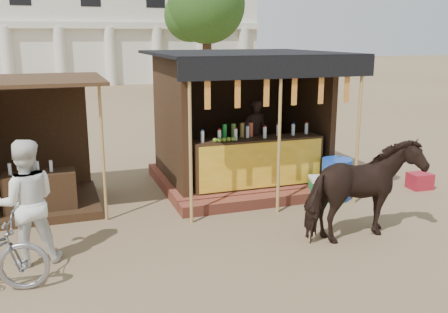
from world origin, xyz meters
name	(u,v)px	position (x,y,z in m)	size (l,w,h in m)	color
ground	(260,255)	(0.00, 0.00, 0.00)	(120.00, 120.00, 0.00)	#846B4C
main_stall	(243,138)	(1.02, 3.36, 1.02)	(3.60, 3.61, 2.78)	#974431
secondary_stall	(29,163)	(-3.17, 3.24, 0.85)	(2.40, 2.40, 2.38)	#362113
cow	(363,191)	(1.70, 0.01, 0.78)	(0.85, 1.86, 1.57)	black
bystander	(26,202)	(-3.13, 0.84, 0.88)	(0.85, 0.66, 1.76)	white
blue_barrel	(336,179)	(2.42, 1.92, 0.39)	(0.58, 0.58, 0.78)	#1844B7
red_crate	(420,181)	(4.39, 1.88, 0.16)	(0.44, 0.37, 0.33)	maroon
cooler	(326,189)	(2.17, 1.85, 0.23)	(0.74, 0.61, 0.46)	#1C7E45
background_building	(57,22)	(-2.00, 29.94, 3.98)	(26.00, 7.45, 8.18)	silver
tree	(203,8)	(5.81, 22.14, 4.63)	(4.50, 4.40, 7.00)	#382314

